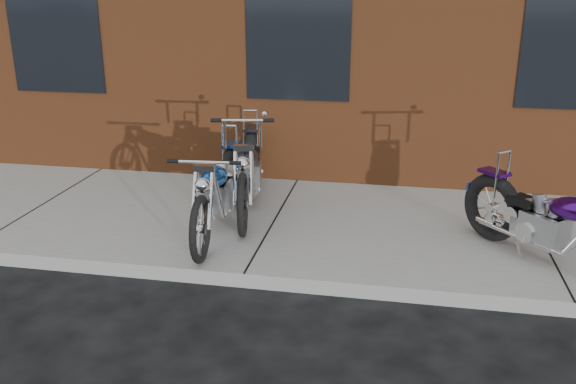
# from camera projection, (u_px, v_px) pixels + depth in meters

# --- Properties ---
(ground) EXTENTS (120.00, 120.00, 0.00)m
(ground) POSITION_uv_depth(u_px,v_px,m) (244.00, 288.00, 5.91)
(ground) COLOR black
(ground) RESTS_ON ground
(sidewalk) EXTENTS (22.00, 3.00, 0.15)m
(sidewalk) POSITION_uv_depth(u_px,v_px,m) (276.00, 224.00, 7.28)
(sidewalk) COLOR gray
(sidewalk) RESTS_ON ground
(chopper_purple) EXTENTS (1.61, 1.81, 1.30)m
(chopper_purple) POSITION_uv_depth(u_px,v_px,m) (552.00, 226.00, 5.92)
(chopper_purple) COLOR black
(chopper_purple) RESTS_ON sidewalk
(chopper_blue) EXTENTS (0.58, 2.39, 1.04)m
(chopper_blue) POSITION_uv_depth(u_px,v_px,m) (219.00, 192.00, 6.84)
(chopper_blue) COLOR black
(chopper_blue) RESTS_ON sidewalk
(chopper_third) EXTENTS (0.72, 2.45, 1.26)m
(chopper_third) POSITION_uv_depth(u_px,v_px,m) (248.00, 172.00, 7.50)
(chopper_third) COLOR black
(chopper_third) RESTS_ON sidewalk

